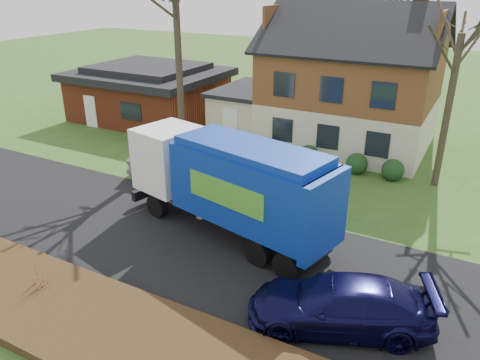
% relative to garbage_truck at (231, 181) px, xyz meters
% --- Properties ---
extents(ground, '(120.00, 120.00, 0.00)m').
position_rel_garbage_truck_xyz_m(ground, '(-1.21, -1.29, -2.23)').
color(ground, '#31501A').
rests_on(ground, ground).
extents(road, '(80.00, 7.00, 0.02)m').
position_rel_garbage_truck_xyz_m(road, '(-1.21, -1.29, -2.22)').
color(road, black).
rests_on(road, ground).
extents(mulch_verge, '(80.00, 3.50, 0.30)m').
position_rel_garbage_truck_xyz_m(mulch_verge, '(-1.21, -6.59, -2.08)').
color(mulch_verge, black).
rests_on(mulch_verge, ground).
extents(main_house, '(12.95, 8.95, 9.26)m').
position_rel_garbage_truck_xyz_m(main_house, '(0.28, 12.62, 1.80)').
color(main_house, beige).
rests_on(main_house, ground).
extents(ranch_house, '(9.80, 8.20, 3.70)m').
position_rel_garbage_truck_xyz_m(ranch_house, '(-13.21, 11.71, -0.42)').
color(ranch_house, brown).
rests_on(ranch_house, ground).
extents(garbage_truck, '(9.33, 4.38, 3.87)m').
position_rel_garbage_truck_xyz_m(garbage_truck, '(0.00, 0.00, 0.00)').
color(garbage_truck, black).
rests_on(garbage_truck, ground).
extents(silver_sedan, '(4.88, 3.09, 1.52)m').
position_rel_garbage_truck_xyz_m(silver_sedan, '(-5.17, 3.56, -1.47)').
color(silver_sedan, '#9C9EA4').
rests_on(silver_sedan, ground).
extents(navy_wagon, '(5.64, 3.90, 1.52)m').
position_rel_garbage_truck_xyz_m(navy_wagon, '(5.30, -3.17, -1.47)').
color(navy_wagon, '#0B0B33').
rests_on(navy_wagon, ground).
extents(tree_front_east, '(3.63, 3.63, 10.09)m').
position_rel_garbage_truck_xyz_m(tree_front_east, '(6.36, 8.75, 5.97)').
color(tree_front_east, '#3C3424').
rests_on(tree_front_east, ground).
extents(grass_clump_mid, '(0.35, 0.29, 0.97)m').
position_rel_garbage_truck_xyz_m(grass_clump_mid, '(-3.45, -6.16, -1.44)').
color(grass_clump_mid, '#AA794B').
rests_on(grass_clump_mid, mulch_verge).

